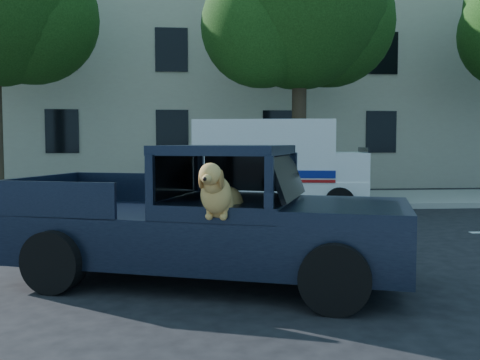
# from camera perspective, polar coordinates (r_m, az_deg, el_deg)

# --- Properties ---
(ground) EXTENTS (120.00, 120.00, 0.00)m
(ground) POSITION_cam_1_polar(r_m,az_deg,el_deg) (7.05, -19.44, -10.86)
(ground) COLOR black
(ground) RESTS_ON ground
(far_sidewalk) EXTENTS (60.00, 4.00, 0.15)m
(far_sidewalk) POSITION_cam_1_polar(r_m,az_deg,el_deg) (15.99, -11.31, -2.20)
(far_sidewalk) COLOR gray
(far_sidewalk) RESTS_ON ground
(lane_stripes) EXTENTS (21.60, 0.14, 0.01)m
(lane_stripes) POSITION_cam_1_polar(r_m,az_deg,el_deg) (10.16, -3.51, -6.07)
(lane_stripes) COLOR silver
(lane_stripes) RESTS_ON ground
(street_tree_mid) EXTENTS (6.00, 5.20, 8.60)m
(street_tree_mid) POSITION_cam_1_polar(r_m,az_deg,el_deg) (17.02, 6.50, 17.33)
(street_tree_mid) COLOR #332619
(street_tree_mid) RESTS_ON ground
(building_main) EXTENTS (26.00, 6.00, 9.00)m
(building_main) POSITION_cam_1_polar(r_m,az_deg,el_deg) (23.30, -2.01, 10.70)
(building_main) COLOR #BDB79C
(building_main) RESTS_ON ground
(pickup_truck) EXTENTS (5.23, 3.37, 1.75)m
(pickup_truck) POSITION_cam_1_polar(r_m,az_deg,el_deg) (6.88, -3.91, -5.97)
(pickup_truck) COLOR black
(pickup_truck) RESTS_ON ground
(mail_truck) EXTENTS (4.57, 2.80, 2.35)m
(mail_truck) POSITION_cam_1_polar(r_m,az_deg,el_deg) (13.87, 3.84, 0.88)
(mail_truck) COLOR silver
(mail_truck) RESTS_ON ground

